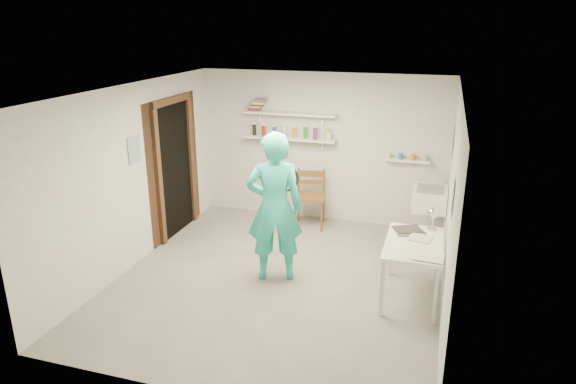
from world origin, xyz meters
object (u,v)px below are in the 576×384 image
(wooden_chair, at_px, (310,197))
(desk_lamp, at_px, (433,213))
(wall_clock, at_px, (285,178))
(belfast_sink, at_px, (430,199))
(man, at_px, (274,207))
(work_table, at_px, (412,270))

(wooden_chair, distance_m, desk_lamp, 2.38)
(wall_clock, distance_m, wooden_chair, 1.76)
(wooden_chair, xyz_separation_m, desk_lamp, (1.89, -1.38, 0.44))
(belfast_sink, bearing_deg, desk_lamp, -86.84)
(man, distance_m, wooden_chair, 1.84)
(wooden_chair, bearing_deg, man, -98.86)
(work_table, bearing_deg, wooden_chair, 133.32)
(man, bearing_deg, wooden_chair, -109.26)
(belfast_sink, relative_size, man, 0.31)
(belfast_sink, xyz_separation_m, wall_clock, (-1.74, -1.45, 0.58))
(work_table, bearing_deg, desk_lamp, 67.58)
(work_table, relative_size, desk_lamp, 8.00)
(wooden_chair, bearing_deg, wall_clock, -96.19)
(wall_clock, height_order, desk_lamp, wall_clock)
(belfast_sink, bearing_deg, work_table, -93.74)
(man, xyz_separation_m, work_table, (1.71, -0.03, -0.60))
(wall_clock, xyz_separation_m, work_table, (1.63, -0.23, -0.92))
(desk_lamp, bearing_deg, belfast_sink, 93.16)
(man, bearing_deg, belfast_sink, -157.06)
(belfast_sink, relative_size, wooden_chair, 0.60)
(wall_clock, height_order, work_table, wall_clock)
(belfast_sink, relative_size, wall_clock, 1.74)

